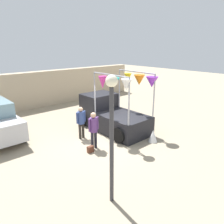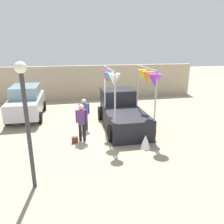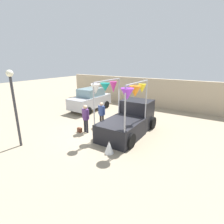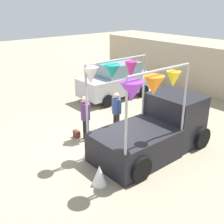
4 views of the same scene
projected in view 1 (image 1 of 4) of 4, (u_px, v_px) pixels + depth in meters
name	position (u px, v px, depth m)	size (l,w,h in m)	color
ground_plane	(102.00, 141.00, 10.61)	(60.00, 60.00, 0.00)	gray
vendor_truck	(111.00, 113.00, 11.95)	(2.48, 4.14, 3.18)	black
person_customer	(94.00, 127.00, 9.55)	(0.53, 0.34, 1.69)	black
person_vendor	(81.00, 120.00, 10.63)	(0.53, 0.34, 1.61)	#2D2823
handbag	(90.00, 149.00, 9.44)	(0.28, 0.16, 0.28)	#592D1E
street_lamp	(112.00, 123.00, 5.84)	(0.32, 0.32, 3.76)	#333338
brick_boundary_wall	(34.00, 90.00, 15.74)	(18.00, 0.36, 2.60)	tan
folded_kite_bundle_white	(153.00, 136.00, 10.42)	(0.44, 0.44, 0.60)	white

